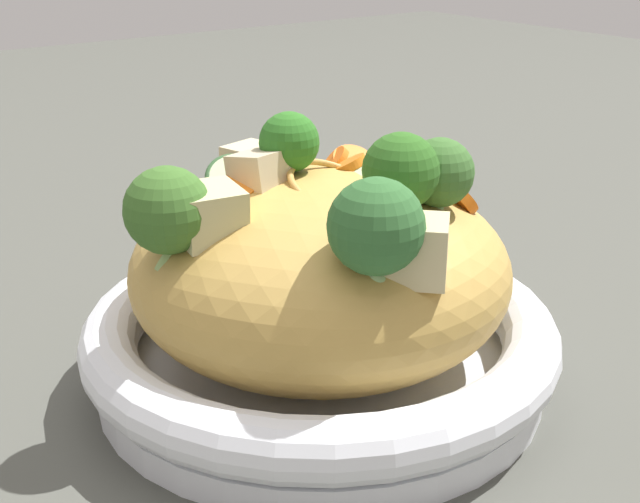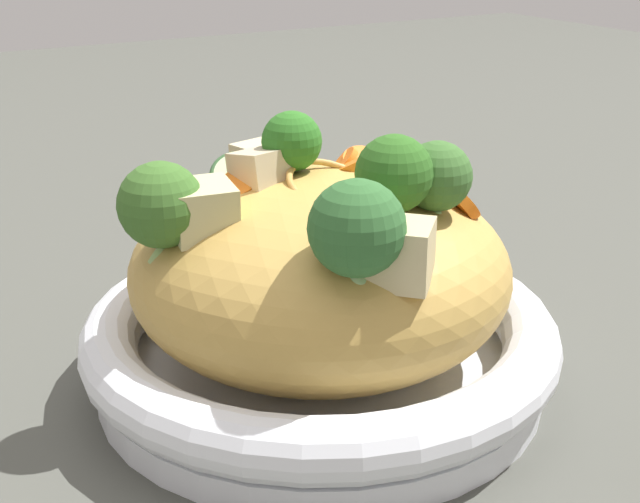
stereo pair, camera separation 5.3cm
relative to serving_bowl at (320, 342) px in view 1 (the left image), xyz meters
The scene contains 7 objects.
ground_plane 0.03m from the serving_bowl, ahead, with size 3.00×3.00×0.00m, color #474841.
serving_bowl is the anchor object (origin of this frame).
noodle_heap 0.05m from the serving_bowl, 135.21° to the left, with size 0.23×0.23×0.13m.
broccoli_florets 0.12m from the serving_bowl, 57.49° to the left, with size 0.20×0.17×0.07m.
carrot_coins 0.11m from the serving_bowl, 155.85° to the right, with size 0.15×0.11×0.04m.
zucchini_slices 0.11m from the serving_bowl, 117.35° to the right, with size 0.11×0.10×0.03m.
chicken_chunks 0.11m from the serving_bowl, 19.33° to the left, with size 0.11×0.20×0.05m.
Camera 1 is at (0.29, 0.40, 0.29)m, focal length 48.85 mm.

